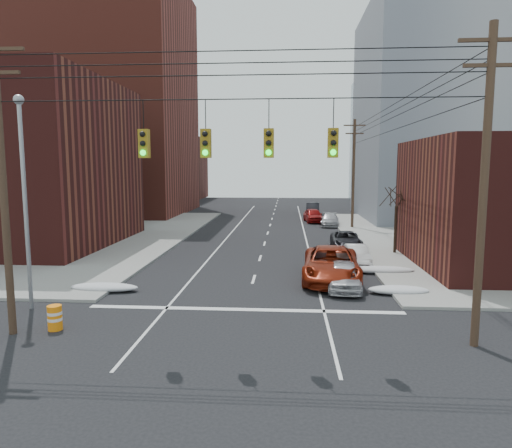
# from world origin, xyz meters

# --- Properties ---
(ground) EXTENTS (160.00, 160.00, 0.00)m
(ground) POSITION_xyz_m (0.00, 0.00, 0.00)
(ground) COLOR black
(ground) RESTS_ON ground
(building_brick_tall) EXTENTS (24.00, 20.00, 30.00)m
(building_brick_tall) POSITION_xyz_m (-24.00, 48.00, 15.00)
(building_brick_tall) COLOR maroon
(building_brick_tall) RESTS_ON ground
(building_brick_far) EXTENTS (22.00, 18.00, 12.00)m
(building_brick_far) POSITION_xyz_m (-26.00, 74.00, 6.00)
(building_brick_far) COLOR #4A1916
(building_brick_far) RESTS_ON ground
(building_office) EXTENTS (22.00, 20.00, 25.00)m
(building_office) POSITION_xyz_m (22.00, 44.00, 12.50)
(building_office) COLOR gray
(building_office) RESTS_ON ground
(building_glass) EXTENTS (20.00, 18.00, 22.00)m
(building_glass) POSITION_xyz_m (24.00, 70.00, 11.00)
(building_glass) COLOR gray
(building_glass) RESTS_ON ground
(utility_pole_left) EXTENTS (2.20, 0.28, 11.00)m
(utility_pole_left) POSITION_xyz_m (-8.50, 3.00, 5.78)
(utility_pole_left) COLOR #473323
(utility_pole_left) RESTS_ON ground
(utility_pole_right) EXTENTS (2.20, 0.28, 11.00)m
(utility_pole_right) POSITION_xyz_m (8.50, 3.00, 5.78)
(utility_pole_right) COLOR #473323
(utility_pole_right) RESTS_ON ground
(utility_pole_far) EXTENTS (2.20, 0.28, 11.00)m
(utility_pole_far) POSITION_xyz_m (8.50, 34.00, 5.78)
(utility_pole_far) COLOR #473323
(utility_pole_far) RESTS_ON ground
(traffic_signals) EXTENTS (17.00, 0.42, 2.02)m
(traffic_signals) POSITION_xyz_m (0.10, 2.97, 7.17)
(traffic_signals) COLOR black
(traffic_signals) RESTS_ON ground
(street_light) EXTENTS (0.44, 0.44, 9.32)m
(street_light) POSITION_xyz_m (-9.50, 6.00, 5.54)
(street_light) COLOR gray
(street_light) RESTS_ON ground
(bare_tree) EXTENTS (2.09, 2.20, 4.93)m
(bare_tree) POSITION_xyz_m (9.59, 20.00, 2.32)
(bare_tree) COLOR black
(bare_tree) RESTS_ON ground
(snow_nw) EXTENTS (3.50, 1.08, 0.42)m
(snow_nw) POSITION_xyz_m (-7.40, 9.00, 0.21)
(snow_nw) COLOR silver
(snow_nw) RESTS_ON ground
(snow_ne) EXTENTS (3.00, 1.08, 0.42)m
(snow_ne) POSITION_xyz_m (7.40, 9.50, 0.21)
(snow_ne) COLOR silver
(snow_ne) RESTS_ON ground
(snow_east_far) EXTENTS (4.00, 1.08, 0.42)m
(snow_east_far) POSITION_xyz_m (7.40, 14.00, 0.21)
(snow_east_far) COLOR silver
(snow_east_far) RESTS_ON ground
(red_pickup) EXTENTS (3.54, 6.84, 1.84)m
(red_pickup) POSITION_xyz_m (4.31, 12.04, 0.92)
(red_pickup) COLOR maroon
(red_pickup) RESTS_ON ground
(parked_car_a) EXTENTS (1.98, 4.31, 1.43)m
(parked_car_a) POSITION_xyz_m (4.80, 10.29, 0.72)
(parked_car_a) COLOR silver
(parked_car_a) RESTS_ON ground
(parked_car_b) EXTENTS (1.44, 3.75, 1.22)m
(parked_car_b) POSITION_xyz_m (6.40, 16.58, 0.61)
(parked_car_b) COLOR white
(parked_car_b) RESTS_ON ground
(parked_car_c) EXTENTS (2.30, 4.79, 1.32)m
(parked_car_c) POSITION_xyz_m (6.40, 22.16, 0.66)
(parked_car_c) COLOR black
(parked_car_c) RESTS_ON ground
(parked_car_d) EXTENTS (2.32, 4.72, 1.32)m
(parked_car_d) POSITION_xyz_m (6.39, 35.78, 0.66)
(parked_car_d) COLOR #9F9EA2
(parked_car_d) RESTS_ON ground
(parked_car_e) EXTENTS (2.36, 4.75, 1.55)m
(parked_car_e) POSITION_xyz_m (4.80, 39.06, 0.78)
(parked_car_e) COLOR maroon
(parked_car_e) RESTS_ON ground
(parked_car_f) EXTENTS (1.95, 4.88, 1.58)m
(parked_car_f) POSITION_xyz_m (5.20, 47.34, 0.79)
(parked_car_f) COLOR black
(parked_car_f) RESTS_ON ground
(lot_car_a) EXTENTS (4.79, 1.84, 1.56)m
(lot_car_a) POSITION_xyz_m (-15.83, 18.43, 0.93)
(lot_car_a) COLOR silver
(lot_car_a) RESTS_ON sidewalk_nw
(lot_car_b) EXTENTS (5.26, 3.89, 1.33)m
(lot_car_b) POSITION_xyz_m (-15.50, 28.91, 0.81)
(lot_car_b) COLOR #A09FA4
(lot_car_b) RESTS_ON sidewalk_nw
(lot_car_c) EXTENTS (4.68, 2.82, 1.27)m
(lot_car_c) POSITION_xyz_m (-16.84, 19.80, 0.78)
(lot_car_c) COLOR black
(lot_car_c) RESTS_ON sidewalk_nw
(lot_car_d) EXTENTS (4.00, 2.04, 1.30)m
(lot_car_d) POSITION_xyz_m (-18.24, 27.10, 0.80)
(lot_car_d) COLOR #A4A3A8
(lot_car_d) RESTS_ON sidewalk_nw
(construction_barrel) EXTENTS (0.68, 0.68, 0.97)m
(construction_barrel) POSITION_xyz_m (-7.10, 3.49, 0.50)
(construction_barrel) COLOR orange
(construction_barrel) RESTS_ON ground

